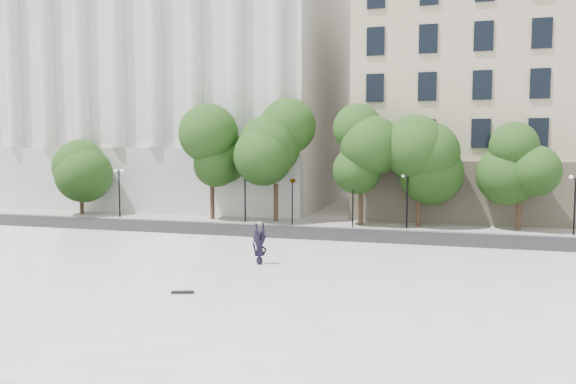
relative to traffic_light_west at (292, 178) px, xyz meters
name	(u,v)px	position (x,y,z in m)	size (l,w,h in m)	color
ground	(182,310)	(1.77, -22.30, -3.68)	(160.00, 160.00, 0.00)	beige
plaza	(213,285)	(1.77, -19.30, -3.45)	(44.00, 22.00, 0.45)	white
street	(300,236)	(1.77, -4.30, -3.67)	(60.00, 8.00, 0.02)	black
far_sidewalk	(319,223)	(1.77, 1.70, -3.62)	(60.00, 4.00, 0.12)	#AEABA0
building_west	(198,84)	(-15.23, 16.27, 9.21)	(31.50, 27.65, 25.60)	silver
building_east	(564,92)	(21.77, 16.61, 7.47)	(36.00, 26.15, 23.00)	#C8B499
traffic_light_west	(292,178)	(0.00, 0.00, 0.00)	(0.91, 1.72, 4.18)	black
traffic_light_east	(353,179)	(4.68, 0.00, 0.01)	(0.51, 1.75, 4.19)	black
person_lying	(260,259)	(2.68, -15.75, -2.95)	(0.73, 0.48, 2.01)	black
skateboard	(183,292)	(1.49, -21.66, -3.18)	(0.87, 0.22, 0.09)	black
street_trees	(279,158)	(-1.46, 1.43, 1.48)	(40.30, 4.69, 8.00)	#382619
lamp_posts	(322,188)	(2.24, 0.30, -0.75)	(35.85, 0.28, 4.41)	black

